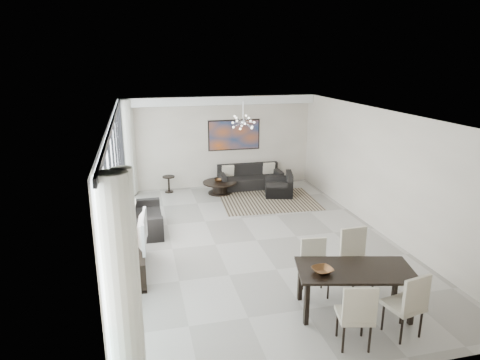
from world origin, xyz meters
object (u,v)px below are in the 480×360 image
object	(u,v)px
television	(139,231)
dining_table	(355,274)
sofa_main	(250,180)
tv_console	(132,259)
coffee_table	(220,187)

from	to	relation	value
television	dining_table	size ratio (longest dim) A/B	0.53
sofa_main	tv_console	distance (m)	6.15
sofa_main	television	size ratio (longest dim) A/B	1.89
sofa_main	dining_table	world-z (taller)	dining_table
television	coffee_table	bearing A→B (deg)	-24.46
tv_console	television	xyz separation A→B (m)	(0.16, -0.02, 0.58)
tv_console	coffee_table	bearing A→B (deg)	60.06
coffee_table	dining_table	size ratio (longest dim) A/B	0.52
coffee_table	tv_console	xyz separation A→B (m)	(-2.62, -4.55, 0.07)
tv_console	dining_table	bearing A→B (deg)	-32.45
dining_table	television	bearing A→B (deg)	146.57
sofa_main	television	xyz separation A→B (m)	(-3.52, -4.95, 0.61)
coffee_table	dining_table	xyz separation A→B (m)	(0.89, -6.78, 0.48)
sofa_main	television	bearing A→B (deg)	-125.43
sofa_main	television	world-z (taller)	television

